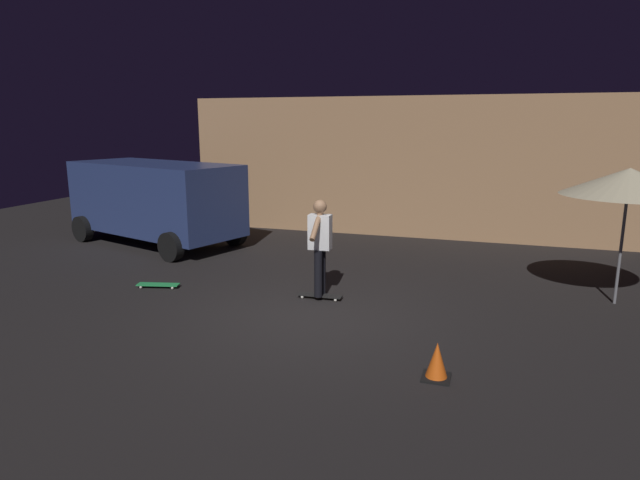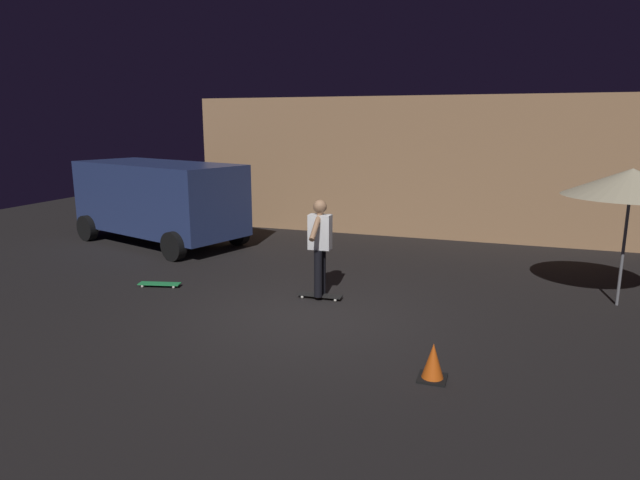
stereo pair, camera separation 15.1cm
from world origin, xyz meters
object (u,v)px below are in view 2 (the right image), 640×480
skateboard_ridden (320,296)px  traffic_cone (433,363)px  parked_van (159,198)px  skateboard_spare (160,284)px  skater (320,241)px  patio_umbrella (631,183)px

skateboard_ridden → traffic_cone: size_ratio=1.71×
parked_van → skateboard_spare: parked_van is taller
skater → traffic_cone: skater is taller
parked_van → traffic_cone: size_ratio=10.79×
skateboard_spare → patio_umbrella: bearing=11.5°
parked_van → traffic_cone: parked_van is taller
parked_van → patio_umbrella: patio_umbrella is taller
skateboard_spare → traffic_cone: size_ratio=1.75×
skateboard_spare → traffic_cone: bearing=-21.7°
patio_umbrella → skateboard_ridden: bearing=-165.0°
patio_umbrella → skateboard_ridden: (-4.85, -1.30, -2.02)m
parked_van → skater: parked_van is taller
skateboard_ridden → patio_umbrella: bearing=15.0°
parked_van → patio_umbrella: size_ratio=2.16×
skateboard_spare → skater: (3.07, 0.32, 0.98)m
skateboard_ridden → skater: size_ratio=0.47×
skater → traffic_cone: (2.26, -2.45, -0.83)m
patio_umbrella → skateboard_spare: (-7.93, -1.62, -2.02)m
parked_van → skateboard_spare: (2.23, -3.27, -1.11)m
patio_umbrella → skater: (-4.85, -1.30, -1.04)m
skateboard_ridden → skateboard_spare: bearing=-174.0°
skateboard_spare → traffic_cone: 5.75m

